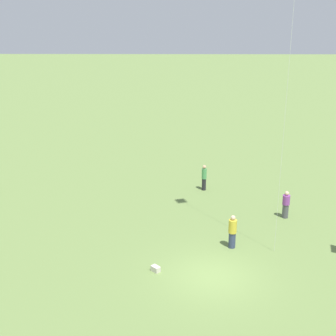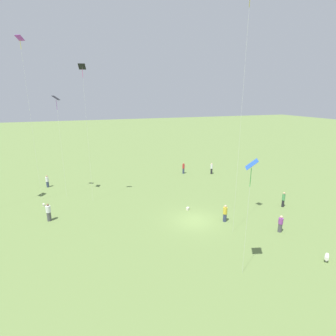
{
  "view_description": "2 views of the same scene",
  "coord_description": "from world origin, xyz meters",
  "px_view_note": "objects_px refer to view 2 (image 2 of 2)",
  "views": [
    {
      "loc": [
        1.78,
        18.49,
        11.28
      ],
      "look_at": [
        2.03,
        -0.28,
        5.05
      ],
      "focal_mm": 50.0,
      "sensor_mm": 36.0,
      "label": 1
    },
    {
      "loc": [
        -21.76,
        10.52,
        12.15
      ],
      "look_at": [
        3.55,
        1.58,
        4.71
      ],
      "focal_mm": 28.0,
      "sensor_mm": 36.0,
      "label": 2
    }
  ],
  "objects_px": {
    "person_2": "(280,224)",
    "person_5": "(283,199)",
    "kite_2": "(56,103)",
    "person_0": "(212,168)",
    "person_1": "(183,168)",
    "kite_3": "(248,28)",
    "dog_0": "(327,257)",
    "kite_4": "(83,77)",
    "picnic_bag_1": "(188,209)",
    "person_7": "(49,212)",
    "picnic_bag_0": "(44,205)",
    "person_4": "(47,181)",
    "kite_1": "(22,53)",
    "kite_5": "(251,168)",
    "person_6": "(225,213)"
  },
  "relations": [
    {
      "from": "person_7",
      "to": "person_1",
      "type": "bearing_deg",
      "value": 163.9
    },
    {
      "from": "person_5",
      "to": "person_6",
      "type": "distance_m",
      "value": 8.14
    },
    {
      "from": "dog_0",
      "to": "person_4",
      "type": "bearing_deg",
      "value": -175.74
    },
    {
      "from": "person_1",
      "to": "picnic_bag_1",
      "type": "height_order",
      "value": "person_1"
    },
    {
      "from": "person_0",
      "to": "kite_3",
      "type": "bearing_deg",
      "value": -32.45
    },
    {
      "from": "person_4",
      "to": "kite_3",
      "type": "distance_m",
      "value": 30.36
    },
    {
      "from": "person_6",
      "to": "picnic_bag_1",
      "type": "distance_m",
      "value": 4.51
    },
    {
      "from": "kite_3",
      "to": "dog_0",
      "type": "bearing_deg",
      "value": 63.25
    },
    {
      "from": "person_1",
      "to": "person_4",
      "type": "xyz_separation_m",
      "value": [
        0.2,
        20.1,
        -0.08
      ]
    },
    {
      "from": "person_2",
      "to": "person_5",
      "type": "relative_size",
      "value": 0.93
    },
    {
      "from": "person_4",
      "to": "person_7",
      "type": "height_order",
      "value": "person_7"
    },
    {
      "from": "person_4",
      "to": "dog_0",
      "type": "bearing_deg",
      "value": -98.98
    },
    {
      "from": "person_7",
      "to": "dog_0",
      "type": "height_order",
      "value": "person_7"
    },
    {
      "from": "kite_3",
      "to": "kite_4",
      "type": "xyz_separation_m",
      "value": [
        11.95,
        11.67,
        -3.07
      ]
    },
    {
      "from": "kite_5",
      "to": "picnic_bag_0",
      "type": "distance_m",
      "value": 23.93
    },
    {
      "from": "kite_1",
      "to": "picnic_bag_0",
      "type": "xyz_separation_m",
      "value": [
        -2.35,
        -0.42,
        -16.37
      ]
    },
    {
      "from": "kite_1",
      "to": "picnic_bag_1",
      "type": "bearing_deg",
      "value": -128.07
    },
    {
      "from": "person_1",
      "to": "dog_0",
      "type": "distance_m",
      "value": 25.09
    },
    {
      "from": "picnic_bag_0",
      "to": "kite_3",
      "type": "bearing_deg",
      "value": -125.64
    },
    {
      "from": "person_2",
      "to": "kite_2",
      "type": "bearing_deg",
      "value": 138.13
    },
    {
      "from": "kite_5",
      "to": "kite_3",
      "type": "bearing_deg",
      "value": -130.68
    },
    {
      "from": "picnic_bag_0",
      "to": "picnic_bag_1",
      "type": "distance_m",
      "value": 16.41
    },
    {
      "from": "person_0",
      "to": "person_6",
      "type": "bearing_deg",
      "value": -33.96
    },
    {
      "from": "person_2",
      "to": "kite_1",
      "type": "bearing_deg",
      "value": 141.86
    },
    {
      "from": "person_1",
      "to": "person_2",
      "type": "bearing_deg",
      "value": -13.86
    },
    {
      "from": "person_1",
      "to": "person_4",
      "type": "bearing_deg",
      "value": -107.66
    },
    {
      "from": "picnic_bag_0",
      "to": "picnic_bag_1",
      "type": "xyz_separation_m",
      "value": [
        -6.41,
        -15.1,
        0.0
      ]
    },
    {
      "from": "person_2",
      "to": "person_7",
      "type": "distance_m",
      "value": 22.36
    },
    {
      "from": "person_7",
      "to": "kite_3",
      "type": "bearing_deg",
      "value": 107.9
    },
    {
      "from": "person_2",
      "to": "kite_3",
      "type": "xyz_separation_m",
      "value": [
        1.44,
        4.08,
        16.28
      ]
    },
    {
      "from": "kite_4",
      "to": "picnic_bag_1",
      "type": "relative_size",
      "value": 32.47
    },
    {
      "from": "person_4",
      "to": "kite_5",
      "type": "xyz_separation_m",
      "value": [
        -24.27,
        -14.59,
        6.87
      ]
    },
    {
      "from": "person_1",
      "to": "kite_5",
      "type": "relative_size",
      "value": 0.22
    },
    {
      "from": "picnic_bag_1",
      "to": "person_2",
      "type": "bearing_deg",
      "value": -140.21
    },
    {
      "from": "person_4",
      "to": "person_7",
      "type": "relative_size",
      "value": 0.91
    },
    {
      "from": "person_7",
      "to": "kite_5",
      "type": "relative_size",
      "value": 0.22
    },
    {
      "from": "person_2",
      "to": "kite_2",
      "type": "relative_size",
      "value": 0.13
    },
    {
      "from": "person_1",
      "to": "picnic_bag_1",
      "type": "relative_size",
      "value": 3.82
    },
    {
      "from": "kite_1",
      "to": "kite_3",
      "type": "distance_m",
      "value": 22.8
    },
    {
      "from": "person_0",
      "to": "dog_0",
      "type": "distance_m",
      "value": 23.58
    },
    {
      "from": "dog_0",
      "to": "person_7",
      "type": "bearing_deg",
      "value": -160.98
    },
    {
      "from": "person_6",
      "to": "kite_5",
      "type": "height_order",
      "value": "kite_5"
    },
    {
      "from": "person_0",
      "to": "person_6",
      "type": "distance_m",
      "value": 16.57
    },
    {
      "from": "kite_4",
      "to": "person_2",
      "type": "bearing_deg",
      "value": -160.98
    },
    {
      "from": "person_4",
      "to": "kite_1",
      "type": "distance_m",
      "value": 16.29
    },
    {
      "from": "kite_3",
      "to": "person_0",
      "type": "bearing_deg",
      "value": -173.75
    },
    {
      "from": "person_0",
      "to": "person_4",
      "type": "relative_size",
      "value": 1.06
    },
    {
      "from": "person_0",
      "to": "person_1",
      "type": "relative_size",
      "value": 0.99
    },
    {
      "from": "person_7",
      "to": "picnic_bag_0",
      "type": "xyz_separation_m",
      "value": [
        4.18,
        0.93,
        -0.77
      ]
    },
    {
      "from": "person_4",
      "to": "kite_2",
      "type": "distance_m",
      "value": 11.72
    }
  ]
}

